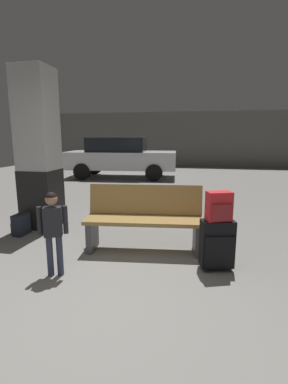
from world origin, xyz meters
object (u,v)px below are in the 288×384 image
bench (144,219)px  parked_car_far (120,156)px  backpack_dark_floor (21,225)px  child (53,225)px  backpack_bright (219,207)px  structural_pillar (39,151)px  suitcase (217,244)px

bench → parked_car_far: (-2.24, 6.73, 0.36)m
backpack_dark_floor → child: bearing=-43.3°
backpack_bright → child: (-1.81, -0.50, -0.17)m
structural_pillar → bench: (1.95, -0.69, -0.88)m
bench → suitcase: size_ratio=2.73×
backpack_bright → parked_car_far: parked_car_far is taller
bench → backpack_dark_floor: bearing=174.5°
child → bench: bearing=48.1°
suitcase → parked_car_far: 7.88m
bench → backpack_dark_floor: 2.09m
parked_car_far → structural_pillar: bearing=-87.3°
suitcase → backpack_dark_floor: 3.09m
child → parked_car_far: parked_car_far is taller
structural_pillar → bench: structural_pillar is taller
bench → backpack_bright: 1.11m
structural_pillar → backpack_dark_floor: (-0.11, -0.49, -1.16)m
structural_pillar → bench: size_ratio=1.62×
suitcase → parked_car_far: parked_car_far is taller
structural_pillar → backpack_dark_floor: size_ratio=7.84×
parked_car_far → backpack_dark_floor: bearing=-88.5°
structural_pillar → suitcase: (2.91, -1.14, -1.00)m
structural_pillar → backpack_dark_floor: 1.26m
backpack_bright → structural_pillar: bearing=158.6°
structural_pillar → parked_car_far: (-0.29, 6.04, -0.52)m
backpack_bright → parked_car_far: size_ratio=0.08×
bench → parked_car_far: bearing=108.4°
parked_car_far → backpack_bright: bearing=-66.0°
backpack_dark_floor → backpack_bright: bearing=-12.1°
structural_pillar → backpack_bright: 3.17m
structural_pillar → backpack_bright: bearing=-21.4°
suitcase → child: bearing=-164.6°
structural_pillar → suitcase: 3.28m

